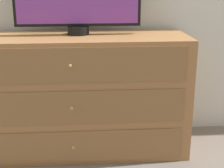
% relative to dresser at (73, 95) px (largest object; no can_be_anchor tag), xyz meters
% --- Properties ---
extents(ground_plane, '(12.00, 12.00, 0.00)m').
position_rel_dresser_xyz_m(ground_plane, '(0.03, 0.29, -0.42)').
color(ground_plane, '#70665B').
extents(dresser, '(1.60, 0.54, 0.84)m').
position_rel_dresser_xyz_m(dresser, '(0.00, 0.00, 0.00)').
color(dresser, '#9E6B3D').
rests_on(dresser, ground_plane).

